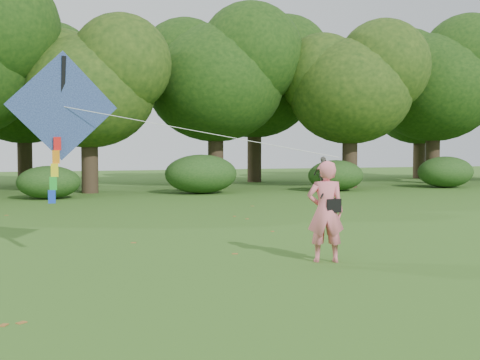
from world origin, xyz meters
name	(u,v)px	position (x,y,z in m)	size (l,w,h in m)	color
ground	(308,266)	(0.00, 0.00, 0.00)	(100.00, 100.00, 0.00)	#265114
man_kite_flyer	(326,211)	(0.52, 0.30, 0.96)	(0.70, 0.46, 1.93)	#ED6F7F
bystander_right	(323,175)	(8.80, 16.48, 0.89)	(1.04, 0.43, 1.78)	gray
crossbody_bag	(332,205)	(0.63, 0.27, 1.09)	(0.43, 0.20, 0.74)	black
flying_kite	(63,109)	(-4.15, 2.37, 2.93)	(5.99, 2.38, 2.96)	#2858AE
tree_line	(153,86)	(1.67, 22.88, 5.60)	(54.70, 15.30, 9.48)	#3A2D1E
shrub_band	(124,177)	(-0.72, 17.60, 0.86)	(39.15, 3.22, 1.88)	#264919
fallen_leaves	(208,238)	(-0.75, 3.93, 0.01)	(9.99, 15.22, 0.01)	brown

